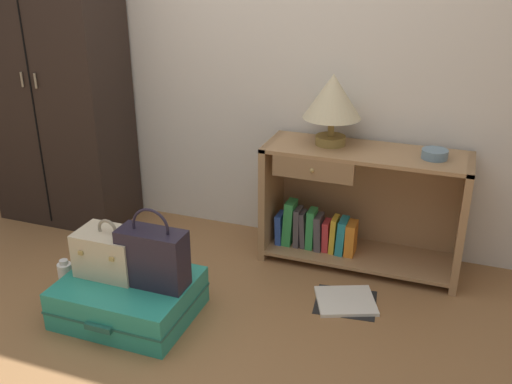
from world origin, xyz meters
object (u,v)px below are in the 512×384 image
Objects in this scene: wardrobe at (54,73)px; suitcase_large at (129,298)px; bottle at (66,280)px; open_book_on_floor at (346,301)px; table_lamp at (333,99)px; bowl at (435,154)px; handbag at (153,257)px; train_case at (110,252)px; bookshelf at (354,208)px.

wardrobe is 1.63m from suitcase_large.
bottle is 0.58× the size of open_book_on_floor.
bowl is at bearing -3.90° from table_lamp.
table_lamp reaches higher than handbag.
handbag reaches higher than train_case.
table_lamp is 0.97× the size of handbag.
handbag is 1.08× the size of open_book_on_floor.
wardrobe reaches higher than table_lamp.
handbag is 0.61m from bottle.
handbag is at bearing 7.62° from suitcase_large.
wardrobe reaches higher than suitcase_large.
bowl reaches higher than train_case.
wardrobe is at bearing 138.27° from suitcase_large.
bookshelf is at bearing 49.49° from handbag.
train_case is 1.44× the size of bottle.
open_book_on_floor is at bearing 17.79° from bottle.
table_lamp is 1.51m from suitcase_large.
suitcase_large is (-0.78, -0.97, -0.87)m from table_lamp.
train_case is at bearing -139.24° from bookshelf.
bowl is 0.91m from open_book_on_floor.
bottle is at bearing -162.21° from open_book_on_floor.
open_book_on_floor is at bearing 25.64° from suitcase_large.
bookshelf is 2.77× the size of handbag.
bowl is 1.76m from suitcase_large.
bottle is at bearing 178.75° from handbag.
wardrobe reaches higher than bottle.
suitcase_large is at bearing -172.38° from handbag.
handbag is 1.04m from open_book_on_floor.
table_lamp reaches higher than train_case.
table_lamp is at bearing 56.29° from handbag.
open_book_on_floor is (1.13, 0.45, -0.31)m from train_case.
bookshelf is at bearing 1.27° from wardrobe.
bowl is 1.76m from train_case.
bowl is 0.36× the size of open_book_on_floor.
wardrobe is at bearing 168.31° from open_book_on_floor.
train_case is at bearing 175.49° from handbag.
suitcase_large is 1.13m from open_book_on_floor.
handbag is at bearing -142.98° from bowl.
bookshelf is 0.58m from open_book_on_floor.
wardrobe reaches higher than open_book_on_floor.
bookshelf is 0.65m from table_lamp.
wardrobe is 14.42× the size of bowl.
wardrobe reaches higher than handbag.
bookshelf is 5.10× the size of bottle.
bookshelf is 1.22m from handbag.
handbag is 1.84× the size of bottle.
bookshelf is 1.65m from bottle.
bowl reaches higher than handbag.
train_case is at bearing -148.79° from bowl.
table_lamp is at bearing 1.92° from wardrobe.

